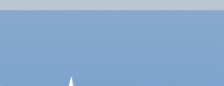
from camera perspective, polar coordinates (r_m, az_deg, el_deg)
The scene contains 1 object.
sailboat_far_port at distance 222.62m, azimuth -5.73°, elevation -6.04°, with size 8.69×7.49×11.63m.
Camera 1 is at (-160.39, -41.78, 59.33)m, focal length 64.69 mm.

